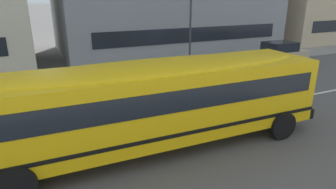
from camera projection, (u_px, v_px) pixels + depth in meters
The scene contains 6 objects.
ground_plane at pixel (189, 119), 11.76m from camera, with size 400.00×400.00×0.00m, color #54514F.
sidewalk_far at pixel (126, 72), 18.95m from camera, with size 120.00×3.00×0.01m, color gray.
lane_centreline at pixel (189, 119), 11.76m from camera, with size 110.00×0.16×0.01m, color silver.
school_bus at pixel (150, 99), 9.02m from camera, with size 12.81×3.22×2.85m.
parked_car_beige_beside_sign at pixel (280, 53), 20.80m from camera, with size 3.93×1.94×1.64m.
street_lamp at pixel (191, 3), 18.71m from camera, with size 0.44×0.44×6.80m.
Camera 1 is at (-5.37, -9.41, 4.75)m, focal length 30.94 mm.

